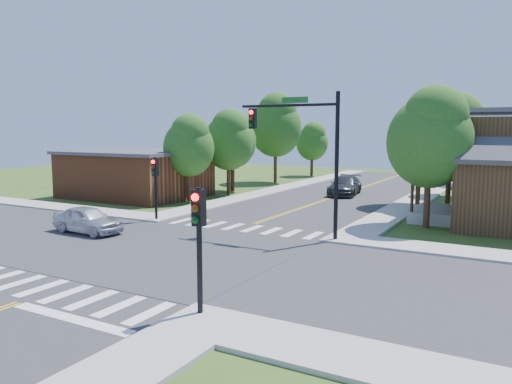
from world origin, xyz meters
The scene contains 25 objects.
ground centered at (0.00, 0.00, 0.00)m, with size 100.00×100.00×0.00m, color #2F4D18.
road_ns centered at (0.00, 0.00, 0.02)m, with size 10.00×90.00×0.04m, color #2D2D30.
road_ew centered at (0.00, 0.00, 0.03)m, with size 90.00×10.00×0.04m, color #2D2D30.
intersection_patch centered at (0.00, 0.00, 0.00)m, with size 10.20×10.20×0.06m, color #2D2D30.
sidewalk_nw centered at (-15.82, 15.82, 0.07)m, with size 40.00×40.00×0.14m.
crosswalk_north centered at (0.00, 6.20, 0.05)m, with size 8.85×2.00×0.01m.
crosswalk_south centered at (0.00, -6.20, 0.05)m, with size 8.85×2.00×0.01m.
centerline centered at (0.00, 0.00, 0.05)m, with size 0.30×90.00×0.01m.
stop_bar centered at (2.50, -7.60, 0.00)m, with size 4.60×0.45×0.09m, color white.
signal_mast_ne centered at (3.91, 5.59, 4.85)m, with size 5.30×0.42×7.20m.
signal_pole_se centered at (5.60, -5.62, 2.66)m, with size 0.34×0.42×3.80m.
signal_pole_nw centered at (-5.60, 5.58, 2.66)m, with size 0.34×0.42×3.80m.
building_nw centered at (-14.20, 13.20, 1.88)m, with size 10.40×8.40×3.73m.
tree_e_a centered at (8.88, 11.25, 5.11)m, with size 4.59×4.36×7.80m.
tree_e_b centered at (8.99, 18.00, 5.14)m, with size 4.62×4.38×7.85m.
tree_e_c centered at (8.73, 25.89, 4.88)m, with size 4.38×4.16×7.45m.
tree_e_d centered at (8.97, 35.02, 4.99)m, with size 4.48×4.26×7.62m.
tree_w_a centered at (-8.72, 13.08, 4.32)m, with size 3.89×3.69×6.61m.
tree_w_b centered at (-9.19, 20.03, 4.66)m, with size 4.18×3.97×7.11m.
tree_w_c centered at (-9.22, 28.34, 5.98)m, with size 5.37×5.10×9.13m.
tree_w_d centered at (-8.77, 36.80, 4.14)m, with size 3.72×3.53×6.32m.
tree_house centered at (6.83, 19.10, 4.95)m, with size 4.45×4.22×7.56m.
tree_bldg centered at (-8.30, 17.96, 4.66)m, with size 4.19×3.98×7.12m.
car_silver centered at (-6.36, 1.08, 0.71)m, with size 4.25×1.93×1.41m, color silver.
car_dgrey centered at (0.32, 22.17, 0.77)m, with size 2.91×5.57×1.54m, color #313437.
Camera 1 is at (13.83, -16.98, 5.44)m, focal length 35.00 mm.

